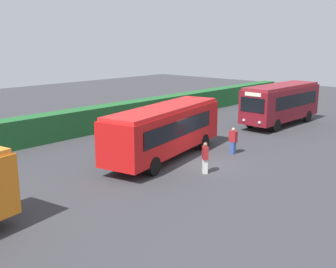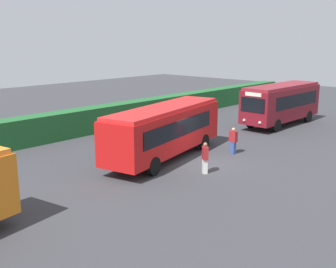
{
  "view_description": "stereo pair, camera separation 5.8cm",
  "coord_description": "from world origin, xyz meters",
  "px_view_note": "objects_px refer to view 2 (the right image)",
  "views": [
    {
      "loc": [
        -18.13,
        -13.59,
        6.93
      ],
      "look_at": [
        -1.28,
        1.63,
        1.68
      ],
      "focal_mm": 44.04,
      "sensor_mm": 36.0,
      "label": 1
    },
    {
      "loc": [
        -18.09,
        -13.63,
        6.93
      ],
      "look_at": [
        -1.28,
        1.63,
        1.68
      ],
      "focal_mm": 44.04,
      "sensor_mm": 36.0,
      "label": 2
    }
  ],
  "objects_px": {
    "bus_maroon": "(281,102)",
    "person_right": "(269,108)",
    "bus_red": "(165,129)",
    "traffic_cone": "(191,124)",
    "person_center": "(233,140)",
    "person_left": "(205,157)"
  },
  "relations": [
    {
      "from": "bus_maroon",
      "to": "person_right",
      "type": "relative_size",
      "value": 4.6
    },
    {
      "from": "person_center",
      "to": "person_right",
      "type": "distance_m",
      "value": 12.26
    },
    {
      "from": "bus_maroon",
      "to": "person_right",
      "type": "height_order",
      "value": "bus_maroon"
    },
    {
      "from": "traffic_cone",
      "to": "bus_maroon",
      "type": "bearing_deg",
      "value": -39.44
    },
    {
      "from": "bus_red",
      "to": "person_right",
      "type": "xyz_separation_m",
      "value": [
        15.15,
        1.55,
        -0.8
      ]
    },
    {
      "from": "traffic_cone",
      "to": "person_left",
      "type": "bearing_deg",
      "value": -137.3
    },
    {
      "from": "traffic_cone",
      "to": "person_center",
      "type": "bearing_deg",
      "value": -122.15
    },
    {
      "from": "bus_red",
      "to": "person_left",
      "type": "bearing_deg",
      "value": -112.56
    },
    {
      "from": "person_center",
      "to": "bus_red",
      "type": "bearing_deg",
      "value": 151.38
    },
    {
      "from": "bus_red",
      "to": "person_center",
      "type": "bearing_deg",
      "value": -45.94
    },
    {
      "from": "person_right",
      "to": "bus_red",
      "type": "bearing_deg",
      "value": -25.37
    },
    {
      "from": "bus_red",
      "to": "traffic_cone",
      "type": "height_order",
      "value": "bus_red"
    },
    {
      "from": "person_left",
      "to": "traffic_cone",
      "type": "distance_m",
      "value": 11.56
    },
    {
      "from": "person_left",
      "to": "person_right",
      "type": "distance_m",
      "value": 16.6
    },
    {
      "from": "bus_red",
      "to": "bus_maroon",
      "type": "height_order",
      "value": "bus_maroon"
    },
    {
      "from": "person_left",
      "to": "bus_maroon",
      "type": "bearing_deg",
      "value": -128.55
    },
    {
      "from": "person_left",
      "to": "bus_red",
      "type": "bearing_deg",
      "value": -61.6
    },
    {
      "from": "person_left",
      "to": "person_center",
      "type": "height_order",
      "value": "person_left"
    },
    {
      "from": "bus_red",
      "to": "person_left",
      "type": "relative_size",
      "value": 5.95
    },
    {
      "from": "person_left",
      "to": "person_center",
      "type": "xyz_separation_m",
      "value": [
        4.22,
        1.04,
        -0.03
      ]
    },
    {
      "from": "person_center",
      "to": "person_right",
      "type": "xyz_separation_m",
      "value": [
        11.6,
        3.97,
        0.15
      ]
    },
    {
      "from": "bus_maroon",
      "to": "traffic_cone",
      "type": "xyz_separation_m",
      "value": [
        -5.79,
        4.76,
        -1.6
      ]
    }
  ]
}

